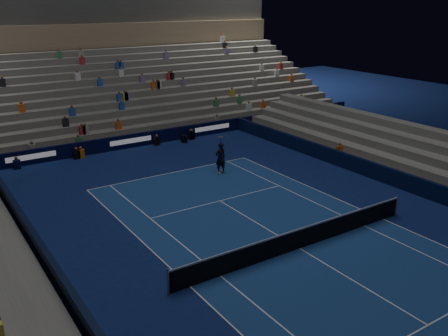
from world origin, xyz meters
name	(u,v)px	position (x,y,z in m)	size (l,w,h in m)	color
ground	(299,249)	(0.00, 0.00, 0.00)	(90.00, 90.00, 0.00)	#0D1A4F
court_surface	(299,248)	(0.00, 0.00, 0.01)	(10.97, 23.77, 0.01)	navy
sponsor_barrier_far	(130,141)	(0.00, 18.50, 0.50)	(44.00, 0.25, 1.00)	black
sponsor_barrier_east	(436,193)	(9.70, 0.00, 0.50)	(0.25, 37.00, 1.00)	black
sponsor_barrier_west	(79,312)	(-9.70, 0.00, 0.50)	(0.25, 37.00, 1.00)	black
grandstand_main	(85,84)	(0.00, 27.90, 3.38)	(44.00, 15.20, 11.20)	#61605C
tennis_net	(300,238)	(0.00, 0.00, 0.50)	(12.90, 0.10, 1.10)	#B2B2B7
tennis_player	(220,158)	(2.49, 10.18, 0.98)	(0.72, 0.47, 1.96)	black
broadcast_camera	(184,139)	(3.98, 17.59, 0.28)	(0.50, 0.89, 0.53)	black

